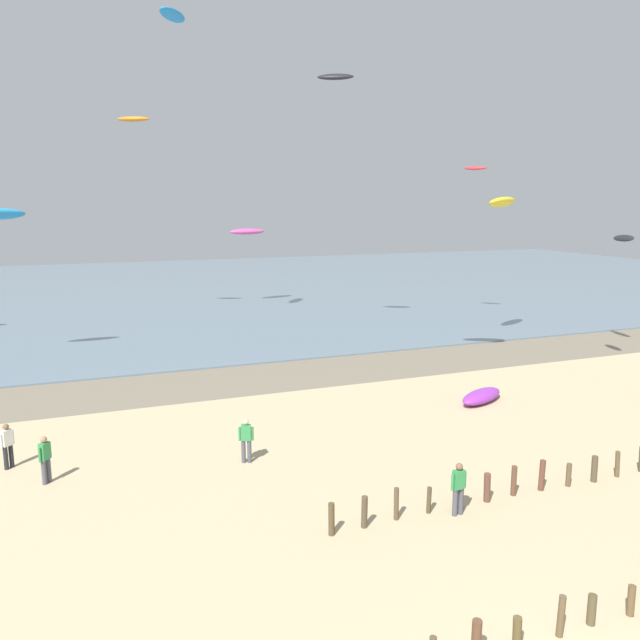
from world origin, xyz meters
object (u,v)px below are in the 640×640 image
kite_aloft_0 (502,202)px  kite_aloft_12 (476,168)px  grounded_kite (481,396)px  kite_aloft_11 (247,232)px  kite_aloft_2 (172,15)px  kite_aloft_3 (624,238)px  person_left_flank (45,458)px  person_by_waterline (246,439)px  person_mid_beach (458,487)px  kite_aloft_4 (335,77)px  person_right_flank (7,445)px  kite_aloft_9 (133,119)px

kite_aloft_0 → kite_aloft_12: kite_aloft_12 is taller
grounded_kite → kite_aloft_11: size_ratio=0.88×
kite_aloft_2 → kite_aloft_3: size_ratio=1.71×
person_left_flank → kite_aloft_12: kite_aloft_12 is taller
kite_aloft_0 → person_by_waterline: bearing=-177.0°
person_mid_beach → grounded_kite: size_ratio=0.56×
person_left_flank → kite_aloft_4: kite_aloft_4 is taller
kite_aloft_2 → kite_aloft_11: bearing=-178.7°
kite_aloft_12 → person_mid_beach: bearing=-78.4°
kite_aloft_3 → kite_aloft_4: size_ratio=0.75×
person_by_waterline → person_right_flank: same height
kite_aloft_0 → kite_aloft_2: (-19.75, 10.05, 12.29)m
kite_aloft_4 → person_mid_beach: bearing=103.6°
kite_aloft_0 → person_left_flank: bearing=174.9°
kite_aloft_3 → kite_aloft_11: size_ratio=0.53×
grounded_kite → kite_aloft_11: bearing=-110.0°
kite_aloft_12 → kite_aloft_11: bearing=-178.0°
grounded_kite → kite_aloft_4: 23.97m
kite_aloft_4 → kite_aloft_9: 17.04m
grounded_kite → kite_aloft_3: kite_aloft_3 is taller
kite_aloft_0 → kite_aloft_9: bearing=111.9°
person_mid_beach → kite_aloft_0: 27.26m
grounded_kite → kite_aloft_0: kite_aloft_0 is taller
person_right_flank → kite_aloft_0: (29.60, 11.21, 8.68)m
kite_aloft_11 → kite_aloft_12: (14.68, -14.40, 5.29)m
person_mid_beach → kite_aloft_12: kite_aloft_12 is taller
person_right_flank → kite_aloft_3: size_ratio=0.93×
grounded_kite → kite_aloft_4: (-1.04, 16.32, 17.53)m
kite_aloft_2 → kite_aloft_11: kite_aloft_2 is taller
kite_aloft_4 → kite_aloft_0: bearing=178.8°
kite_aloft_0 → kite_aloft_4: 13.94m
kite_aloft_4 → kite_aloft_11: kite_aloft_4 is taller
person_left_flank → kite_aloft_0: bearing=24.8°
kite_aloft_0 → person_right_flank: bearing=170.8°
grounded_kite → kite_aloft_4: size_ratio=1.24×
person_by_waterline → kite_aloft_0: 26.87m
kite_aloft_2 → kite_aloft_9: (-2.23, 7.22, -5.94)m
kite_aloft_2 → kite_aloft_11: (7.81, 11.56, -14.96)m
kite_aloft_11 → kite_aloft_0: bearing=-72.0°
grounded_kite → kite_aloft_9: kite_aloft_9 is taller
person_right_flank → kite_aloft_11: (17.67, 32.82, 6.01)m
person_left_flank → kite_aloft_12: (31.01, 20.27, 11.31)m
kite_aloft_2 → person_right_flank: bearing=10.5°
person_by_waterline → kite_aloft_2: 31.82m
kite_aloft_0 → kite_aloft_11: bearing=89.0°
person_by_waterline → kite_aloft_3: 24.84m
person_mid_beach → person_right_flank: size_ratio=1.00×
person_mid_beach → kite_aloft_9: kite_aloft_9 is taller
grounded_kite → kite_aloft_2: 32.00m
kite_aloft_2 → kite_aloft_9: bearing=-127.5°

